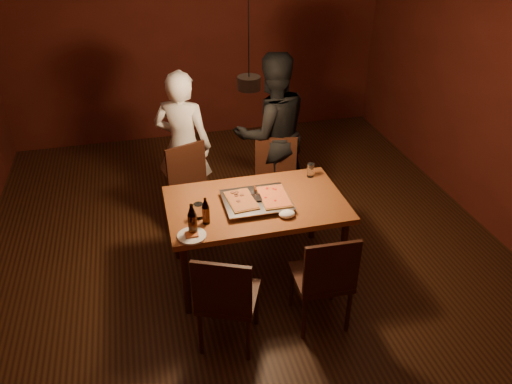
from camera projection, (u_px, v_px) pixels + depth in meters
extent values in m
plane|color=#3B2310|center=(250.00, 262.00, 4.70)|extent=(6.00, 6.00, 0.00)
plane|color=#571C13|center=(196.00, 34.00, 6.45)|extent=(5.00, 0.00, 5.00)
cube|color=#965026|center=(256.00, 205.00, 4.22)|extent=(1.50, 0.90, 0.05)
cylinder|color=#38190F|center=(186.00, 280.00, 3.97)|extent=(0.06, 0.06, 0.70)
cylinder|color=#38190F|center=(343.00, 254.00, 4.25)|extent=(0.06, 0.06, 0.70)
cylinder|color=#38190F|center=(176.00, 227.00, 4.59)|extent=(0.06, 0.06, 0.70)
cylinder|color=#38190F|center=(313.00, 208.00, 4.86)|extent=(0.06, 0.06, 0.70)
cube|color=#38190F|center=(197.00, 195.00, 4.92)|extent=(0.54, 0.54, 0.04)
cube|color=#38190F|center=(186.00, 166.00, 4.93)|extent=(0.41, 0.17, 0.45)
cube|color=#38190F|center=(276.00, 188.00, 5.03)|extent=(0.51, 0.51, 0.04)
cube|color=#38190F|center=(276.00, 158.00, 5.07)|extent=(0.42, 0.13, 0.45)
cube|color=#38190F|center=(229.00, 297.00, 3.69)|extent=(0.55, 0.55, 0.04)
cube|color=#38190F|center=(222.00, 290.00, 3.41)|extent=(0.40, 0.19, 0.45)
cube|color=#38190F|center=(321.00, 277.00, 3.88)|extent=(0.44, 0.44, 0.04)
cube|color=#38190F|center=(331.00, 269.00, 3.59)|extent=(0.42, 0.05, 0.45)
cube|color=silver|center=(257.00, 202.00, 4.17)|extent=(0.58, 0.48, 0.05)
cube|color=maroon|center=(241.00, 200.00, 4.13)|extent=(0.25, 0.36, 0.02)
cube|color=gold|center=(274.00, 197.00, 4.18)|extent=(0.24, 0.37, 0.02)
cylinder|color=black|center=(193.00, 225.00, 3.78)|extent=(0.07, 0.07, 0.17)
cone|color=black|center=(192.00, 210.00, 3.71)|extent=(0.07, 0.07, 0.10)
cylinder|color=black|center=(206.00, 215.00, 3.91)|extent=(0.06, 0.06, 0.15)
cone|color=black|center=(205.00, 203.00, 3.85)|extent=(0.06, 0.06, 0.08)
cylinder|color=silver|center=(199.00, 211.00, 3.98)|extent=(0.08, 0.08, 0.13)
cylinder|color=silver|center=(311.00, 170.00, 4.55)|extent=(0.06, 0.06, 0.13)
cylinder|color=white|center=(192.00, 236.00, 3.79)|extent=(0.22, 0.22, 0.02)
cube|color=gold|center=(192.00, 234.00, 3.78)|extent=(0.10, 0.08, 0.01)
ellipsoid|color=white|center=(287.00, 214.00, 4.01)|extent=(0.13, 0.10, 0.06)
imported|color=white|center=(183.00, 146.00, 5.04)|extent=(0.68, 0.57, 1.57)
imported|color=black|center=(272.00, 133.00, 5.16)|extent=(0.89, 0.73, 1.69)
cylinder|color=black|center=(249.00, 83.00, 3.79)|extent=(0.18, 0.18, 0.10)
cylinder|color=black|center=(248.00, 7.00, 3.50)|extent=(0.01, 0.01, 1.00)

